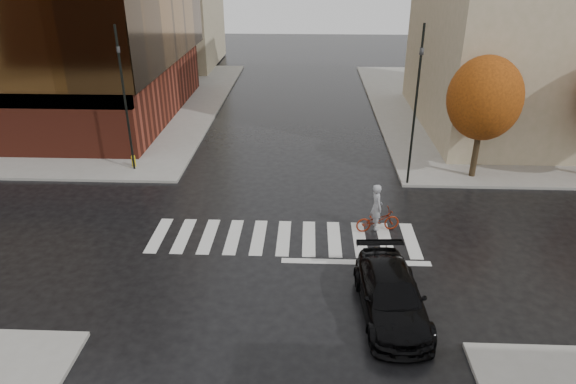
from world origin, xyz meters
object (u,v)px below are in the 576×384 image
(traffic_light_ne, at_px, (417,95))
(fire_hydrant, at_px, (133,160))
(traffic_light_nw, at_px, (124,90))
(sedan, at_px, (391,295))
(cyclist, at_px, (377,215))

(traffic_light_ne, relative_size, fire_hydrant, 11.91)
(fire_hydrant, bearing_deg, traffic_light_nw, -70.60)
(sedan, relative_size, traffic_light_ne, 0.63)
(traffic_light_ne, distance_m, fire_hydrant, 15.94)
(sedan, relative_size, cyclist, 2.29)
(traffic_light_nw, bearing_deg, cyclist, 46.94)
(traffic_light_ne, bearing_deg, sedan, 60.29)
(cyclist, relative_size, traffic_light_nw, 0.29)
(traffic_light_nw, xyz_separation_m, fire_hydrant, (-0.12, 0.34, -4.15))
(cyclist, distance_m, traffic_light_ne, 6.82)
(traffic_light_ne, bearing_deg, fire_hydrant, -23.33)
(cyclist, bearing_deg, fire_hydrant, 50.77)
(cyclist, distance_m, fire_hydrant, 14.62)
(traffic_light_nw, xyz_separation_m, traffic_light_ne, (15.12, -1.29, 0.21))
(traffic_light_nw, distance_m, traffic_light_ne, 15.17)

